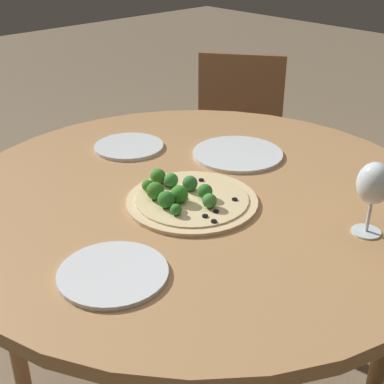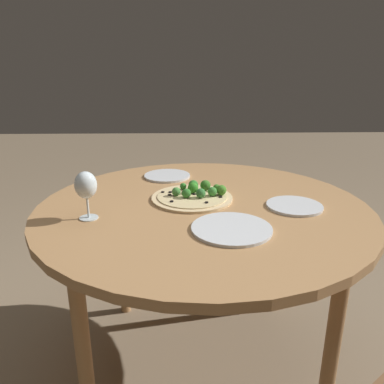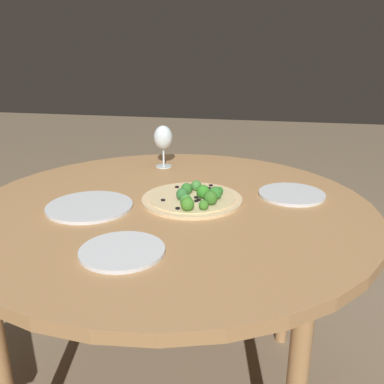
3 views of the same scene
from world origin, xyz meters
name	(u,v)px [view 2 (image 2 of 3)]	position (x,y,z in m)	size (l,w,h in m)	color
ground_plane	(201,363)	(0.00, 0.00, 0.00)	(12.00, 12.00, 0.00)	#847056
dining_table	(203,219)	(0.00, 0.00, 0.71)	(1.28, 1.28, 0.77)	#A87A4C
pizza	(194,195)	(0.07, 0.03, 0.78)	(0.33, 0.33, 0.06)	#DBBC89
wine_glass	(86,186)	(-0.13, 0.41, 0.89)	(0.08, 0.08, 0.17)	silver
plate_near	(294,206)	(-0.04, -0.35, 0.77)	(0.21, 0.21, 0.01)	silver
plate_far	(232,229)	(-0.24, -0.08, 0.77)	(0.27, 0.27, 0.01)	silver
plate_side	(167,176)	(0.38, 0.15, 0.77)	(0.22, 0.22, 0.01)	silver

